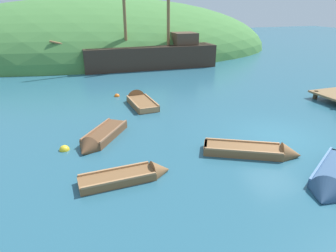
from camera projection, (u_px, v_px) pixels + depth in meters
name	position (u px, v px, depth m)	size (l,w,h in m)	color
ground_plane	(277.00, 136.00, 14.04)	(120.00, 120.00, 0.00)	#285B70
shore_hill	(102.00, 52.00, 38.83)	(45.72, 26.42, 13.26)	#477F3D
sailing_ship	(151.00, 59.00, 28.96)	(15.25, 3.72, 13.15)	#38281E
rowboat_center	(132.00, 177.00, 10.58)	(3.30, 1.00, 0.86)	brown
rowboat_outer_right	(333.00, 181.00, 10.29)	(3.97, 3.08, 1.19)	#335175
rowboat_outer_left	(140.00, 102.00, 18.57)	(1.37, 3.43, 1.20)	brown
rowboat_far	(100.00, 139.00, 13.44)	(2.81, 3.34, 0.96)	brown
rowboat_near_dock	(257.00, 152.00, 12.27)	(3.90, 2.76, 0.97)	brown
buoy_orange	(117.00, 96.00, 20.06)	(0.37, 0.37, 0.37)	orange
buoy_yellow	(65.00, 150.00, 12.69)	(0.43, 0.43, 0.43)	yellow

